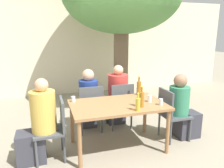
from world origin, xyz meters
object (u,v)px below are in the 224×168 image
object	(u,v)px
person_seated_2	(88,101)
patio_chair_3	(121,103)
drinking_glass_0	(150,99)
amber_bottle_2	(139,88)
person_seated_0	(38,125)
drinking_glass_2	(73,99)
patio_chair_0	(55,126)
person_seated_3	(117,97)
dining_table_front	(118,109)
patio_chair_2	(90,106)
oil_cruet_0	(138,104)
drinking_glass_1	(161,102)
amber_bottle_1	(142,99)
person_seated_1	(183,110)
patio_chair_1	(171,112)

from	to	relation	value
person_seated_2	patio_chair_3	bearing A→B (deg)	158.34
person_seated_2	drinking_glass_0	bearing A→B (deg)	129.55
amber_bottle_2	person_seated_0	bearing A→B (deg)	-167.73
person_seated_2	drinking_glass_2	world-z (taller)	person_seated_2
patio_chair_0	person_seated_0	bearing A→B (deg)	-90.00
person_seated_0	person_seated_3	bearing A→B (deg)	121.50
drinking_glass_0	drinking_glass_2	distance (m)	1.23
dining_table_front	patio_chair_2	distance (m)	0.77
oil_cruet_0	amber_bottle_2	xyz separation A→B (m)	(0.36, 0.75, 0.03)
person_seated_0	drinking_glass_1	bearing A→B (deg)	81.87
oil_cruet_0	drinking_glass_2	bearing A→B (deg)	140.12
patio_chair_0	drinking_glass_1	bearing A→B (deg)	80.70
oil_cruet_0	person_seated_3	bearing A→B (deg)	84.60
amber_bottle_2	drinking_glass_2	world-z (taller)	amber_bottle_2
patio_chair_2	amber_bottle_1	world-z (taller)	amber_bottle_1
patio_chair_0	person_seated_1	bearing A→B (deg)	90.00
oil_cruet_0	drinking_glass_2	world-z (taller)	oil_cruet_0
person_seated_1	drinking_glass_0	xyz separation A→B (m)	(-0.69, -0.06, 0.29)
person_seated_1	oil_cruet_0	bearing A→B (deg)	110.08
patio_chair_1	oil_cruet_0	size ratio (longest dim) A/B	3.45
patio_chair_0	person_seated_3	bearing A→B (deg)	125.94
patio_chair_0	patio_chair_3	world-z (taller)	same
person_seated_0	amber_bottle_1	distance (m)	1.54
drinking_glass_1	patio_chair_2	bearing A→B (deg)	133.70
patio_chair_3	person_seated_2	distance (m)	0.63
person_seated_2	person_seated_3	distance (m)	0.59
patio_chair_3	amber_bottle_2	world-z (taller)	amber_bottle_2
person_seated_3	amber_bottle_2	bearing A→B (deg)	113.40
patio_chair_2	amber_bottle_2	distance (m)	0.95
amber_bottle_1	dining_table_front	bearing A→B (deg)	139.74
patio_chair_0	amber_bottle_1	size ratio (longest dim) A/B	2.82
patio_chair_1	drinking_glass_2	bearing A→B (deg)	79.18
patio_chair_3	person_seated_3	bearing A→B (deg)	-90.00
dining_table_front	patio_chair_1	xyz separation A→B (m)	(0.97, 0.00, -0.16)
oil_cruet_0	drinking_glass_2	xyz separation A→B (m)	(-0.82, 0.69, -0.06)
person_seated_3	person_seated_1	bearing A→B (deg)	134.85
amber_bottle_1	oil_cruet_0	bearing A→B (deg)	-131.51
dining_table_front	patio_chair_2	world-z (taller)	patio_chair_2
person_seated_0	amber_bottle_2	xyz separation A→B (m)	(1.73, 0.38, 0.33)
person_seated_1	oil_cruet_0	world-z (taller)	person_seated_1
person_seated_3	amber_bottle_2	xyz separation A→B (m)	(0.23, -0.54, 0.32)
oil_cruet_0	drinking_glass_1	bearing A→B (deg)	15.18
person_seated_3	drinking_glass_0	bearing A→B (deg)	102.97
patio_chair_3	drinking_glass_1	distance (m)	1.04
patio_chair_2	oil_cruet_0	bearing A→B (deg)	113.63
patio_chair_1	person_seated_2	world-z (taller)	person_seated_2
person_seated_3	dining_table_front	bearing A→B (deg)	72.18
person_seated_0	amber_bottle_2	world-z (taller)	person_seated_0
patio_chair_2	dining_table_front	bearing A→B (deg)	113.14
person_seated_0	drinking_glass_0	size ratio (longest dim) A/B	11.09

